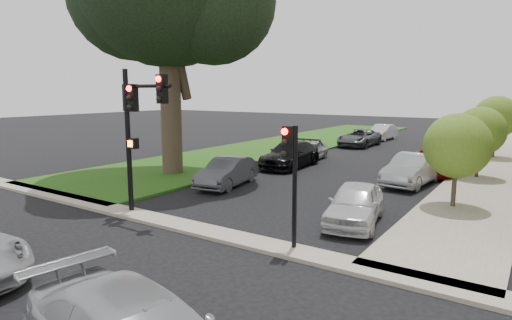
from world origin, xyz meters
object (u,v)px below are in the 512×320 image
Objects in this scene: small_tree_c at (496,117)px; car_parked_3 at (450,151)px; car_parked_2 at (432,162)px; car_parked_4 at (464,139)px; car_parked_9 at (382,132)px; car_parked_0 at (355,204)px; car_parked_5 at (227,172)px; car_parked_1 at (412,170)px; car_parked_6 at (290,155)px; small_tree_a at (457,146)px; car_parked_7 at (310,150)px; small_tree_b at (480,131)px; traffic_signal_main at (136,116)px; car_parked_8 at (359,138)px; traffic_signal_secondary at (291,164)px.

small_tree_c is 3.99m from car_parked_3.
car_parked_4 is (-0.14, 12.19, 0.11)m from car_parked_2.
car_parked_4 is at bearing -19.73° from car_parked_9.
car_parked_0 reaches higher than car_parked_5.
car_parked_1 is 0.87× the size of car_parked_6.
small_tree_a is 12.92m from car_parked_7.
car_parked_6 is at bearing -138.21° from car_parked_3.
small_tree_a is 0.90× the size of car_parked_0.
small_tree_b is at bearing 65.40° from car_parked_0.
small_tree_c is 0.93× the size of car_parked_1.
car_parked_6 is at bearing 91.48° from traffic_signal_main.
small_tree_b is 0.71× the size of car_parked_6.
small_tree_c is 0.83× the size of car_parked_8.
car_parked_5 is 18.25m from car_parked_8.
traffic_signal_main is at bearing -91.88° from car_parked_6.
car_parked_3 is at bearing -134.69° from small_tree_c.
small_tree_a is at bearing -90.00° from small_tree_c.
car_parked_2 is at bearing -105.68° from small_tree_c.
car_parked_5 is (-7.42, -21.02, -0.10)m from car_parked_4.
traffic_signal_main reaches higher than small_tree_b.
car_parked_3 is (-2.34, -2.37, -2.19)m from small_tree_c.
car_parked_0 is 7.56m from car_parked_1.
car_parked_6 is at bearing -92.95° from car_parked_7.
small_tree_b is 8.29m from small_tree_c.
small_tree_a is 0.88× the size of small_tree_c.
small_tree_c reaches higher than traffic_signal_secondary.
car_parked_5 is (-9.82, -8.61, -1.82)m from small_tree_b.
traffic_signal_main is 1.08× the size of car_parked_2.
small_tree_c is 1.01× the size of car_parked_5.
traffic_signal_main is 21.68m from car_parked_3.
traffic_signal_main is 1.16× the size of car_parked_1.
car_parked_0 is 1.10× the size of car_parked_3.
car_parked_7 is at bearing -88.76° from car_parked_9.
car_parked_5 is at bearing -122.85° from car_parked_3.
car_parked_9 is at bearing 117.04° from car_parked_1.
traffic_signal_main is at bearing -142.44° from small_tree_a.
car_parked_4 is at bearing 20.13° from car_parked_8.
car_parked_3 is at bearing 82.32° from car_parked_2.
traffic_signal_secondary is (-3.13, -14.33, 0.01)m from small_tree_b.
car_parked_0 is at bearing -27.10° from car_parked_5.
car_parked_2 is at bearing -12.22° from car_parked_7.
small_tree_b is 13.19m from car_parked_5.
traffic_signal_secondary is at bearing -73.92° from car_parked_8.
traffic_signal_main is 24.12m from car_parked_8.
car_parked_0 is 11.29m from car_parked_6.
small_tree_b is at bearing 90.00° from small_tree_a.
car_parked_9 is (-7.48, 3.01, -0.07)m from car_parked_4.
car_parked_7 is (-7.87, 0.68, -0.03)m from car_parked_2.
car_parked_3 is at bearing -98.91° from car_parked_4.
car_parked_9 is (-0.31, 29.71, -2.97)m from traffic_signal_main.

